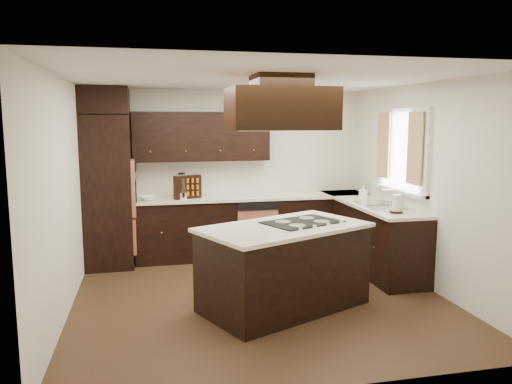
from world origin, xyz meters
TOP-DOWN VIEW (x-y plane):
  - floor at (0.00, 0.00)m, footprint 4.20×4.20m
  - ceiling at (0.00, 0.00)m, footprint 4.20×4.20m
  - wall_back at (0.00, 2.11)m, footprint 4.20×0.02m
  - wall_front at (0.00, -2.11)m, footprint 4.20×0.02m
  - wall_left at (-2.11, 0.00)m, footprint 0.02×4.20m
  - wall_right at (2.11, 0.00)m, footprint 0.02×4.20m
  - oven_column at (-1.78, 1.71)m, footprint 0.65×0.75m
  - wall_oven_face at (-1.43, 1.71)m, footprint 0.05×0.62m
  - base_cabinets_back at (0.03, 1.80)m, footprint 2.93×0.60m
  - base_cabinets_right at (1.80, 0.90)m, footprint 0.60×2.40m
  - countertop_back at (0.03, 1.79)m, footprint 2.93×0.63m
  - countertop_right at (1.79, 0.90)m, footprint 0.63×2.40m
  - upper_cabinets at (-0.43, 1.93)m, footprint 2.00×0.34m
  - dishwasher_front at (0.33, 1.50)m, footprint 0.60×0.05m
  - window_frame at (2.07, 0.55)m, footprint 0.06×1.32m
  - window_pane at (2.10, 0.55)m, footprint 0.00×1.20m
  - curtain_left at (2.01, 0.13)m, footprint 0.02×0.34m
  - curtain_right at (2.01, 0.97)m, footprint 0.02×0.34m
  - sink_rim at (1.80, 0.55)m, footprint 0.52×0.84m
  - island at (0.19, -0.39)m, footprint 1.97×1.58m
  - island_top at (0.19, -0.39)m, footprint 2.05×1.66m
  - cooktop at (0.43, -0.28)m, footprint 0.97×0.84m
  - range_hood at (0.10, -0.55)m, footprint 1.05×0.72m
  - hood_duct at (0.10, -0.55)m, footprint 0.55×0.50m
  - blender_base at (-0.75, 1.70)m, footprint 0.15×0.15m
  - blender_pitcher at (-0.75, 1.70)m, footprint 0.13×0.13m
  - spice_rack at (-0.67, 1.73)m, footprint 0.41×0.25m
  - mixing_bowl at (-1.22, 1.69)m, footprint 0.31×0.31m
  - soap_bottle at (1.80, 1.13)m, footprint 0.09×0.09m
  - paper_towel at (1.74, 0.02)m, footprint 0.13×0.13m

SIDE VIEW (x-z plane):
  - floor at x=0.00m, z-range -0.02..0.00m
  - dishwasher_front at x=0.33m, z-range 0.04..0.76m
  - base_cabinets_back at x=0.03m, z-range 0.00..0.88m
  - base_cabinets_right at x=1.80m, z-range 0.00..0.88m
  - island at x=0.19m, z-range 0.00..0.88m
  - countertop_back at x=0.03m, z-range 0.88..0.92m
  - countertop_right at x=1.79m, z-range 0.88..0.92m
  - island_top at x=0.19m, z-range 0.88..0.92m
  - sink_rim at x=1.80m, z-range 0.92..0.93m
  - cooktop at x=0.43m, z-range 0.92..0.93m
  - mixing_bowl at x=-1.22m, z-range 0.92..0.98m
  - blender_base at x=-0.75m, z-range 0.92..1.02m
  - soap_bottle at x=1.80m, z-range 0.92..1.12m
  - paper_towel at x=1.74m, z-range 0.92..1.15m
  - oven_column at x=-1.78m, z-range 0.00..2.12m
  - spice_rack at x=-0.67m, z-range 0.92..1.26m
  - wall_oven_face at x=-1.43m, z-range 0.73..1.51m
  - blender_pitcher at x=-0.75m, z-range 1.02..1.28m
  - wall_back at x=0.00m, z-range 0.00..2.50m
  - wall_front at x=0.00m, z-range 0.00..2.50m
  - wall_left at x=-2.11m, z-range 0.00..2.50m
  - wall_right at x=2.11m, z-range 0.00..2.50m
  - window_frame at x=2.07m, z-range 1.09..2.21m
  - window_pane at x=2.10m, z-range 1.15..2.15m
  - curtain_left at x=2.01m, z-range 1.25..2.15m
  - curtain_right at x=2.01m, z-range 1.25..2.15m
  - upper_cabinets at x=-0.43m, z-range 1.45..2.17m
  - range_hood at x=0.10m, z-range 1.95..2.37m
  - hood_duct at x=0.10m, z-range 2.37..2.50m
  - ceiling at x=0.00m, z-range 2.50..2.52m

